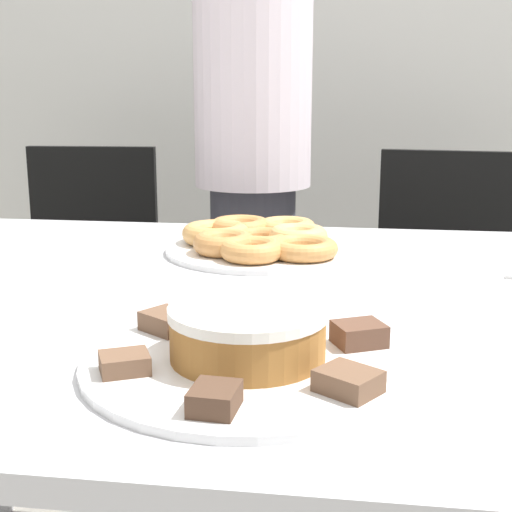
{
  "coord_description": "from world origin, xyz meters",
  "views": [
    {
      "loc": [
        0.1,
        -1.04,
        1.06
      ],
      "look_at": [
        -0.05,
        -0.01,
        0.81
      ],
      "focal_mm": 50.0,
      "sensor_mm": 36.0,
      "label": 1
    }
  ],
  "objects_px": {
    "office_chair_left": "(84,307)",
    "office_chair_right": "(442,322)",
    "frosted_cake": "(248,332)",
    "plate_donuts": "(261,250)",
    "plate_cake": "(248,362)",
    "person_standing": "(253,162)"
  },
  "relations": [
    {
      "from": "frosted_cake",
      "to": "office_chair_right",
      "type": "bearing_deg",
      "value": 73.08
    },
    {
      "from": "person_standing",
      "to": "frosted_cake",
      "type": "distance_m",
      "value": 1.16
    },
    {
      "from": "office_chair_left",
      "to": "plate_cake",
      "type": "relative_size",
      "value": 2.35
    },
    {
      "from": "person_standing",
      "to": "plate_donuts",
      "type": "xyz_separation_m",
      "value": [
        0.1,
        -0.58,
        -0.11
      ]
    },
    {
      "from": "person_standing",
      "to": "plate_cake",
      "type": "xyz_separation_m",
      "value": [
        0.16,
        -1.14,
        -0.11
      ]
    },
    {
      "from": "plate_cake",
      "to": "frosted_cake",
      "type": "relative_size",
      "value": 2.11
    },
    {
      "from": "office_chair_right",
      "to": "plate_cake",
      "type": "relative_size",
      "value": 2.35
    },
    {
      "from": "plate_donuts",
      "to": "frosted_cake",
      "type": "xyz_separation_m",
      "value": [
        0.06,
        -0.57,
        0.04
      ]
    },
    {
      "from": "office_chair_left",
      "to": "frosted_cake",
      "type": "xyz_separation_m",
      "value": [
        0.68,
        -1.21,
        0.37
      ]
    },
    {
      "from": "person_standing",
      "to": "office_chair_right",
      "type": "height_order",
      "value": "person_standing"
    },
    {
      "from": "office_chair_left",
      "to": "plate_cake",
      "type": "distance_m",
      "value": 1.43
    },
    {
      "from": "plate_donuts",
      "to": "frosted_cake",
      "type": "height_order",
      "value": "frosted_cake"
    },
    {
      "from": "office_chair_left",
      "to": "plate_donuts",
      "type": "xyz_separation_m",
      "value": [
        0.62,
        -0.64,
        0.34
      ]
    },
    {
      "from": "office_chair_left",
      "to": "office_chair_right",
      "type": "relative_size",
      "value": 1.0
    },
    {
      "from": "office_chair_right",
      "to": "frosted_cake",
      "type": "height_order",
      "value": "office_chair_right"
    },
    {
      "from": "office_chair_left",
      "to": "office_chair_right",
      "type": "height_order",
      "value": "same"
    },
    {
      "from": "frosted_cake",
      "to": "plate_donuts",
      "type": "bearing_deg",
      "value": 96.05
    },
    {
      "from": "frosted_cake",
      "to": "plate_cake",
      "type": "bearing_deg",
      "value": 0.0
    },
    {
      "from": "person_standing",
      "to": "plate_donuts",
      "type": "bearing_deg",
      "value": -80.36
    },
    {
      "from": "office_chair_left",
      "to": "frosted_cake",
      "type": "relative_size",
      "value": 4.96
    },
    {
      "from": "person_standing",
      "to": "frosted_cake",
      "type": "height_order",
      "value": "person_standing"
    },
    {
      "from": "office_chair_left",
      "to": "frosted_cake",
      "type": "height_order",
      "value": "office_chair_left"
    }
  ]
}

